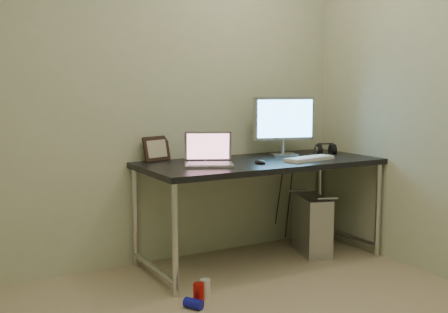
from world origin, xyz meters
TOP-DOWN VIEW (x-y plane):
  - wall_back at (0.00, 1.75)m, footprint 3.50×0.02m
  - desk at (0.87, 1.37)m, footprint 1.76×0.77m
  - tower_computer at (1.33, 1.33)m, footprint 0.31×0.46m
  - cable_a at (1.28, 1.70)m, footprint 0.01×0.16m
  - cable_b at (1.37, 1.68)m, footprint 0.02×0.11m
  - can_red at (0.11, 0.87)m, footprint 0.09×0.09m
  - can_white at (0.18, 0.91)m, footprint 0.07×0.07m
  - can_blue at (0.05, 0.80)m, footprint 0.11×0.13m
  - laptop at (0.44, 1.34)m, footprint 0.41×0.38m
  - monitor at (1.19, 1.53)m, footprint 0.47×0.19m
  - keyboard at (1.19, 1.20)m, footprint 0.42×0.20m
  - mouse_right at (1.40, 1.25)m, footprint 0.07×0.11m
  - mouse_left at (0.78, 1.23)m, footprint 0.07×0.10m
  - headphones at (1.54, 1.45)m, footprint 0.19×0.11m
  - picture_frame at (0.21, 1.72)m, footprint 0.23×0.13m
  - webcam at (0.45, 1.64)m, footprint 0.05×0.04m

SIDE VIEW (x-z plane):
  - can_blue at x=0.05m, z-range 0.00..0.06m
  - can_white at x=0.18m, z-range 0.00..0.12m
  - can_red at x=0.11m, z-range 0.00..0.12m
  - tower_computer at x=1.33m, z-range -0.01..0.46m
  - cable_b at x=1.37m, z-range 0.02..0.74m
  - cable_a at x=1.28m, z-range 0.06..0.74m
  - desk at x=0.87m, z-range 0.30..1.05m
  - keyboard at x=1.19m, z-range 0.75..0.77m
  - mouse_left at x=0.78m, z-range 0.75..0.78m
  - mouse_right at x=1.40m, z-range 0.75..0.79m
  - headphones at x=1.54m, z-range 0.72..0.83m
  - laptop at x=0.44m, z-range 0.69..0.92m
  - picture_frame at x=0.21m, z-range 0.75..0.93m
  - webcam at x=0.45m, z-range 0.78..0.91m
  - monitor at x=1.19m, z-range 0.79..1.24m
  - wall_back at x=0.00m, z-range 0.00..2.50m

